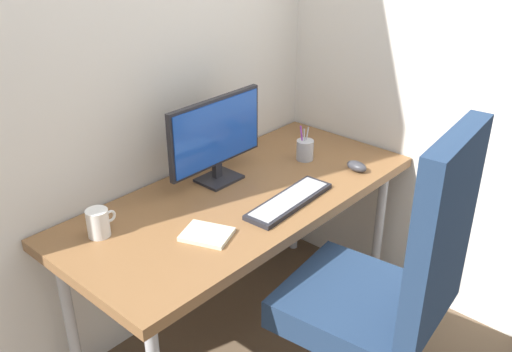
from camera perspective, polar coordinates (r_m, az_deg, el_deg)
The scene contains 10 objects.
ground_plane at distance 2.70m, azimuth -1.21°, elevation -15.12°, with size 8.00×8.00×0.00m, color brown.
wall_back at distance 2.32m, azimuth -8.52°, elevation 16.42°, with size 2.49×0.04×2.80m, color silver.
desk at distance 2.32m, azimuth -1.36°, elevation -3.03°, with size 1.53×0.68×0.71m.
office_chair at distance 2.00m, azimuth 12.99°, elevation -10.67°, with size 0.62×0.63×1.20m.
monitor at distance 2.33m, azimuth -4.00°, elevation 4.04°, with size 0.49×0.14×0.36m.
keyboard at distance 2.22m, azimuth 3.34°, elevation -2.49°, with size 0.43×0.14×0.02m.
mouse at distance 2.50m, azimuth 10.03°, elevation 0.96°, with size 0.06×0.10×0.04m, color #333338.
pen_holder at distance 2.57m, azimuth 4.91°, elevation 2.64°, with size 0.08×0.08×0.16m.
notebook at distance 2.02m, azimuth -4.94°, elevation -5.83°, with size 0.13×0.17×0.02m, color beige.
coffee_mug at distance 2.07m, azimuth -15.47°, elevation -4.52°, with size 0.11×0.08×0.10m.
Camera 1 is at (-1.46, -1.39, 1.81)m, focal length 40.03 mm.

